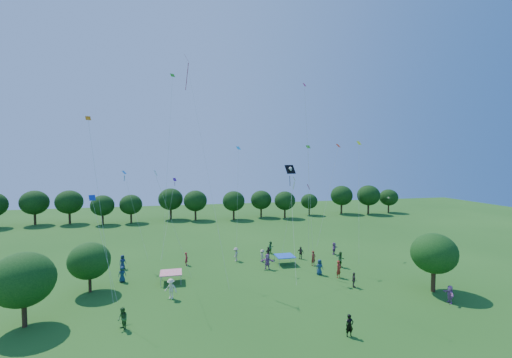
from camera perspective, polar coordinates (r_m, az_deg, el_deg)
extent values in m
cylinder|color=#422B19|center=(33.38, -34.16, -18.33)|extent=(0.36, 0.36, 1.75)
ellipsoid|color=#164413|center=(32.47, -34.33, -13.67)|extent=(4.59, 4.59, 4.14)
cylinder|color=#422B19|center=(38.20, -25.93, -15.58)|extent=(0.29, 0.29, 1.42)
ellipsoid|color=#164413|center=(37.51, -26.03, -12.14)|extent=(3.91, 3.91, 3.52)
cylinder|color=#422B19|center=(38.73, 27.44, -14.93)|extent=(0.40, 0.40, 1.96)
ellipsoid|color=#164413|center=(37.96, 27.55, -10.91)|extent=(4.28, 4.28, 3.85)
cylinder|color=#422B19|center=(80.12, -32.92, -5.65)|extent=(0.45, 0.45, 2.17)
ellipsoid|color=#11350F|center=(79.70, -32.99, -3.30)|extent=(5.22, 5.22, 4.70)
cylinder|color=#422B19|center=(77.86, -28.62, -5.78)|extent=(0.44, 0.44, 2.15)
ellipsoid|color=#11350F|center=(77.43, -28.69, -3.38)|extent=(5.17, 5.17, 4.65)
cylinder|color=#422B19|center=(74.14, -24.17, -6.21)|extent=(0.38, 0.38, 1.87)
ellipsoid|color=#11350F|center=(73.73, -24.23, -4.04)|extent=(4.48, 4.48, 4.03)
cylinder|color=#422B19|center=(73.89, -20.09, -6.16)|extent=(0.38, 0.38, 1.84)
ellipsoid|color=#11350F|center=(73.49, -20.13, -4.01)|extent=(4.42, 4.42, 3.98)
cylinder|color=#422B19|center=(75.65, -14.01, -5.73)|extent=(0.44, 0.44, 2.14)
ellipsoid|color=#11350F|center=(75.21, -14.05, -3.27)|extent=(5.14, 5.14, 4.63)
cylinder|color=#422B19|center=(73.57, -10.05, -5.98)|extent=(0.42, 0.42, 2.03)
ellipsoid|color=#11350F|center=(73.14, -10.07, -3.60)|extent=(4.86, 4.86, 4.37)
cylinder|color=#422B19|center=(73.29, -3.73, -6.00)|extent=(0.40, 0.40, 1.96)
ellipsoid|color=#11350F|center=(72.87, -3.74, -3.68)|extent=(4.71, 4.71, 4.24)
cylinder|color=#422B19|center=(76.02, 0.86, -5.67)|extent=(0.39, 0.39, 1.91)
ellipsoid|color=#11350F|center=(75.62, 0.86, -3.49)|extent=(4.59, 4.59, 4.13)
cylinder|color=#422B19|center=(75.24, 4.82, -5.78)|extent=(0.39, 0.39, 1.89)
ellipsoid|color=#11350F|center=(74.84, 4.83, -3.61)|extent=(4.54, 4.54, 4.08)
cylinder|color=#422B19|center=(79.85, 8.84, -5.39)|extent=(0.33, 0.33, 1.58)
ellipsoid|color=#11350F|center=(79.52, 8.86, -3.68)|extent=(3.80, 3.80, 3.42)
cylinder|color=#422B19|center=(83.36, 14.04, -4.89)|extent=(0.44, 0.44, 2.13)
ellipsoid|color=#11350F|center=(82.96, 14.08, -2.68)|extent=(5.12, 5.12, 4.61)
cylinder|color=#422B19|center=(84.45, 18.20, -4.84)|extent=(0.45, 0.45, 2.18)
ellipsoid|color=#11350F|center=(84.05, 18.24, -2.59)|extent=(5.24, 5.24, 4.72)
cylinder|color=#422B19|center=(88.57, 21.20, -4.64)|extent=(0.37, 0.37, 1.81)
ellipsoid|color=#11350F|center=(88.24, 21.24, -2.87)|extent=(4.35, 4.35, 3.91)
cube|color=red|center=(38.01, -13.99, -14.89)|extent=(2.20, 2.20, 0.08)
cylinder|color=#999999|center=(37.26, -15.61, -16.11)|extent=(0.05, 0.05, 1.10)
cylinder|color=#999999|center=(37.22, -12.41, -16.09)|extent=(0.05, 0.05, 1.10)
cylinder|color=#999999|center=(39.15, -15.46, -15.14)|extent=(0.05, 0.05, 1.10)
cylinder|color=#999999|center=(39.11, -12.43, -15.11)|extent=(0.05, 0.05, 1.10)
cube|color=blue|center=(42.96, 4.81, -12.65)|extent=(2.20, 2.20, 0.08)
cylinder|color=#999999|center=(41.90, 3.90, -13.78)|extent=(0.05, 0.05, 1.10)
cylinder|color=#999999|center=(42.50, 6.55, -13.54)|extent=(0.05, 0.05, 1.10)
cylinder|color=#999999|center=(43.74, 3.12, -13.03)|extent=(0.05, 0.05, 1.10)
cylinder|color=#999999|center=(44.31, 5.67, -12.83)|extent=(0.05, 0.05, 1.10)
imported|color=black|center=(27.81, 15.33, -22.49)|extent=(0.62, 0.40, 1.64)
imported|color=navy|center=(39.75, -21.41, -14.56)|extent=(0.81, 0.45, 1.63)
imported|color=maroon|center=(39.40, 13.63, -14.40)|extent=(0.83, 0.73, 1.87)
imported|color=#32622A|center=(42.97, 13.95, -12.88)|extent=(0.96, 0.57, 1.88)
imported|color=beige|center=(34.00, -14.00, -17.32)|extent=(1.34, 1.05, 1.88)
imported|color=#36312B|center=(45.45, 7.43, -12.09)|extent=(0.93, 1.00, 1.60)
imported|color=#A963A5|center=(36.61, 29.58, -16.37)|extent=(0.84, 1.57, 1.60)
imported|color=#1A2A4E|center=(44.14, -21.35, -12.74)|extent=(0.91, 0.83, 1.64)
imported|color=maroon|center=(43.04, 9.54, -12.88)|extent=(0.78, 0.68, 1.77)
imported|color=#265A30|center=(47.44, 2.50, -11.34)|extent=(0.95, 0.76, 1.71)
imported|color=#AE9A8B|center=(44.24, -3.37, -12.43)|extent=(0.97, 1.23, 1.72)
imported|color=#3C3530|center=(37.10, 15.99, -15.86)|extent=(0.65, 0.97, 1.52)
imported|color=#905592|center=(41.13, 1.89, -13.58)|extent=(1.79, 1.04, 1.81)
imported|color=navy|center=(39.91, 10.54, -14.24)|extent=(0.91, 0.57, 1.72)
imported|color=maroon|center=(43.37, -11.52, -12.90)|extent=(0.43, 0.62, 1.59)
imported|color=#2D5B27|center=(29.61, -21.33, -20.87)|extent=(0.84, 0.95, 1.70)
imported|color=#A4A083|center=(43.77, 1.07, -12.68)|extent=(0.68, 1.11, 1.59)
imported|color=#38342D|center=(44.98, 2.07, -12.22)|extent=(1.04, 0.76, 1.62)
imported|color=#814E85|center=(48.27, 12.89, -11.21)|extent=(1.45, 1.48, 1.64)
cube|color=black|center=(38.69, 5.71, 1.61)|extent=(1.27, 0.90, 0.98)
cube|color=black|center=(38.80, 5.68, -0.33)|extent=(0.18, 0.26, 1.18)
sphere|color=white|center=(38.63, 5.74, 1.76)|extent=(0.36, 0.36, 0.36)
cylinder|color=white|center=(38.64, 5.74, 1.34)|extent=(0.26, 0.50, 0.33)
cylinder|color=white|center=(38.64, 5.74, 1.34)|extent=(0.26, 0.50, 0.33)
cylinder|color=beige|center=(35.46, 6.18, -7.42)|extent=(1.86, 7.51, 9.95)
cube|color=red|center=(41.40, -11.46, 19.10)|extent=(0.56, 0.86, 0.69)
cube|color=red|center=(40.95, -11.43, 16.40)|extent=(0.40, 0.57, 2.94)
cylinder|color=beige|center=(34.74, -8.40, 2.79)|extent=(3.20, 10.40, 22.55)
cube|color=red|center=(40.15, 8.73, -1.29)|extent=(0.57, 0.73, 0.59)
cylinder|color=beige|center=(41.90, 8.76, -7.05)|extent=(1.01, 2.20, 8.09)
cube|color=red|center=(49.52, 13.54, 5.42)|extent=(0.80, 0.77, 0.49)
cylinder|color=beige|center=(47.63, 11.90, -2.74)|extent=(4.20, 2.70, 13.19)
cube|color=#C8ED15|center=(41.00, 16.78, 5.77)|extent=(0.65, 0.55, 0.43)
cylinder|color=beige|center=(40.20, 16.78, -3.92)|extent=(0.89, 2.00, 13.19)
cube|color=#21901A|center=(43.77, -13.74, 16.45)|extent=(0.62, 0.55, 0.42)
cylinder|color=beige|center=(41.46, -14.53, 1.99)|extent=(1.43, 2.39, 21.35)
cube|color=blue|center=(44.82, -21.12, 1.04)|extent=(0.52, 0.63, 0.41)
cube|color=blue|center=(44.90, -21.09, 0.14)|extent=(0.13, 0.18, 0.73)
cylinder|color=beige|center=(43.37, -19.40, -5.75)|extent=(2.94, 3.56, 9.74)
cube|color=#681998|center=(46.99, -13.40, -0.09)|extent=(0.52, 0.50, 0.41)
cube|color=#681998|center=(47.08, -13.39, -0.81)|extent=(0.07, 0.15, 0.60)
cylinder|color=beige|center=(44.09, -14.41, -6.23)|extent=(1.62, 6.88, 8.65)
cube|color=white|center=(31.60, -16.39, 0.99)|extent=(0.33, 0.55, 0.46)
cylinder|color=beige|center=(33.16, -13.44, -8.07)|extent=(3.11, 2.00, 10.16)
cube|color=#0E93D6|center=(42.38, -2.96, 5.18)|extent=(0.63, 0.60, 0.39)
cylinder|color=beige|center=(42.25, -3.12, -3.75)|extent=(0.44, 0.84, 12.73)
cube|color=#E50D46|center=(33.00, 8.08, 15.29)|extent=(0.41, 0.41, 0.30)
cylinder|color=beige|center=(34.37, 8.89, -0.77)|extent=(2.49, 3.33, 18.29)
cube|color=orange|center=(33.40, -26.19, 9.09)|extent=(0.48, 0.40, 0.37)
cylinder|color=beige|center=(31.45, -24.52, -4.47)|extent=(2.36, 3.66, 14.95)
cube|color=#B5CC12|center=(39.70, 6.37, 0.06)|extent=(0.35, 0.56, 0.47)
cube|color=#B5CC12|center=(39.80, 6.34, -1.09)|extent=(0.17, 0.21, 0.93)
cylinder|color=beige|center=(41.13, 5.34, -6.51)|extent=(0.77, 2.14, 9.10)
cube|color=#227A16|center=(42.14, 8.69, 5.34)|extent=(0.54, 0.42, 0.37)
cylinder|color=beige|center=(42.71, 8.74, -3.61)|extent=(0.41, 0.48, 12.87)
cube|color=#1234B6|center=(33.40, -25.64, -2.83)|extent=(0.58, 0.45, 0.48)
cylinder|color=beige|center=(32.13, -23.96, -10.63)|extent=(2.52, 3.59, 7.97)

